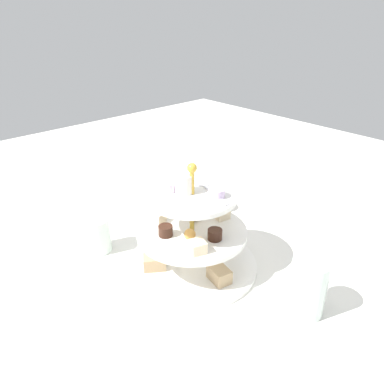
{
  "coord_description": "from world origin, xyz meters",
  "views": [
    {
      "loc": [
        -0.51,
        0.46,
        0.52
      ],
      "look_at": [
        0.0,
        0.0,
        0.18
      ],
      "focal_mm": 35.4,
      "sensor_mm": 36.0,
      "label": 1
    }
  ],
  "objects_px": {
    "butter_knife_right": "(293,229)",
    "water_glass_mid_back": "(98,235)",
    "teacup_with_saucer": "(215,202)",
    "tiered_serving_stand": "(192,238)",
    "water_glass_tall_right": "(308,287)",
    "butter_knife_left": "(116,375)",
    "water_glass_short_left": "(165,202)"
  },
  "relations": [
    {
      "from": "butter_knife_right",
      "to": "water_glass_mid_back",
      "type": "bearing_deg",
      "value": 77.97
    },
    {
      "from": "water_glass_short_left",
      "to": "butter_knife_right",
      "type": "bearing_deg",
      "value": -147.62
    },
    {
      "from": "tiered_serving_stand",
      "to": "butter_knife_right",
      "type": "relative_size",
      "value": 1.69
    },
    {
      "from": "water_glass_tall_right",
      "to": "teacup_with_saucer",
      "type": "distance_m",
      "value": 0.43
    },
    {
      "from": "water_glass_tall_right",
      "to": "tiered_serving_stand",
      "type": "bearing_deg",
      "value": 14.46
    },
    {
      "from": "water_glass_short_left",
      "to": "butter_knife_left",
      "type": "distance_m",
      "value": 0.53
    },
    {
      "from": "teacup_with_saucer",
      "to": "tiered_serving_stand",
      "type": "bearing_deg",
      "value": 123.26
    },
    {
      "from": "tiered_serving_stand",
      "to": "water_glass_tall_right",
      "type": "height_order",
      "value": "tiered_serving_stand"
    },
    {
      "from": "butter_knife_left",
      "to": "water_glass_mid_back",
      "type": "distance_m",
      "value": 0.36
    },
    {
      "from": "water_glass_tall_right",
      "to": "water_glass_mid_back",
      "type": "height_order",
      "value": "water_glass_tall_right"
    },
    {
      "from": "tiered_serving_stand",
      "to": "water_glass_mid_back",
      "type": "distance_m",
      "value": 0.23
    },
    {
      "from": "teacup_with_saucer",
      "to": "water_glass_mid_back",
      "type": "bearing_deg",
      "value": 82.06
    },
    {
      "from": "tiered_serving_stand",
      "to": "water_glass_short_left",
      "type": "relative_size",
      "value": 4.19
    },
    {
      "from": "water_glass_short_left",
      "to": "butter_knife_left",
      "type": "xyz_separation_m",
      "value": [
        -0.36,
        0.39,
        -0.03
      ]
    },
    {
      "from": "butter_knife_right",
      "to": "water_glass_mid_back",
      "type": "relative_size",
      "value": 2.0
    },
    {
      "from": "water_glass_short_left",
      "to": "butter_knife_right",
      "type": "height_order",
      "value": "water_glass_short_left"
    },
    {
      "from": "butter_knife_right",
      "to": "water_glass_mid_back",
      "type": "xyz_separation_m",
      "value": [
        0.26,
        0.42,
        0.04
      ]
    },
    {
      "from": "water_glass_short_left",
      "to": "water_glass_mid_back",
      "type": "bearing_deg",
      "value": 98.55
    },
    {
      "from": "teacup_with_saucer",
      "to": "water_glass_mid_back",
      "type": "relative_size",
      "value": 1.06
    },
    {
      "from": "butter_knife_left",
      "to": "teacup_with_saucer",
      "type": "bearing_deg",
      "value": 90.24
    },
    {
      "from": "tiered_serving_stand",
      "to": "butter_knife_left",
      "type": "distance_m",
      "value": 0.31
    },
    {
      "from": "tiered_serving_stand",
      "to": "butter_knife_left",
      "type": "bearing_deg",
      "value": 114.39
    },
    {
      "from": "water_glass_short_left",
      "to": "teacup_with_saucer",
      "type": "relative_size",
      "value": 0.76
    },
    {
      "from": "water_glass_tall_right",
      "to": "butter_knife_right",
      "type": "height_order",
      "value": "water_glass_tall_right"
    },
    {
      "from": "teacup_with_saucer",
      "to": "water_glass_mid_back",
      "type": "distance_m",
      "value": 0.35
    },
    {
      "from": "water_glass_short_left",
      "to": "teacup_with_saucer",
      "type": "bearing_deg",
      "value": -126.1
    },
    {
      "from": "butter_knife_right",
      "to": "water_glass_tall_right",
      "type": "bearing_deg",
      "value": 147.67
    },
    {
      "from": "water_glass_short_left",
      "to": "teacup_with_saucer",
      "type": "distance_m",
      "value": 0.14
    },
    {
      "from": "water_glass_short_left",
      "to": "butter_knife_left",
      "type": "bearing_deg",
      "value": 132.48
    },
    {
      "from": "tiered_serving_stand",
      "to": "water_glass_mid_back",
      "type": "relative_size",
      "value": 3.39
    },
    {
      "from": "butter_knife_right",
      "to": "butter_knife_left",
      "type": "bearing_deg",
      "value": 115.85
    },
    {
      "from": "water_glass_short_left",
      "to": "butter_knife_right",
      "type": "xyz_separation_m",
      "value": [
        -0.3,
        -0.19,
        -0.03
      ]
    }
  ]
}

